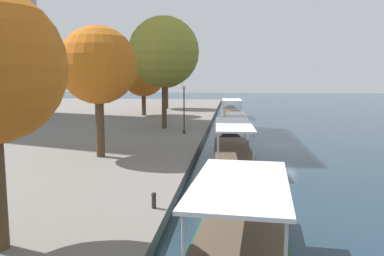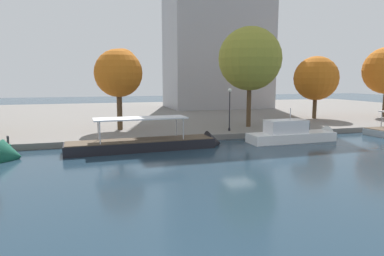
{
  "view_description": "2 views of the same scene",
  "coord_description": "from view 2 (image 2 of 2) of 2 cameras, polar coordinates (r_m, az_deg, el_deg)",
  "views": [
    {
      "loc": [
        -36.4,
        4.59,
        6.53
      ],
      "look_at": [
        -2.45,
        8.13,
        1.92
      ],
      "focal_mm": 36.84,
      "sensor_mm": 36.0,
      "label": 1
    },
    {
      "loc": [
        -12.17,
        -26.38,
        6.46
      ],
      "look_at": [
        -2.68,
        5.39,
        1.73
      ],
      "focal_mm": 31.73,
      "sensor_mm": 36.0,
      "label": 2
    }
  ],
  "objects": [
    {
      "name": "ground_plane",
      "position": [
        29.76,
        7.96,
        -4.5
      ],
      "size": [
        220.0,
        220.0,
        0.0
      ],
      "primitive_type": "plane",
      "color": "#1E3342"
    },
    {
      "name": "dock_promenade",
      "position": [
        62.8,
        -5.38,
        2.45
      ],
      "size": [
        120.0,
        55.0,
        0.6
      ],
      "primitive_type": "cube",
      "color": "slate",
      "rests_on": "ground_plane"
    },
    {
      "name": "tour_boat_1",
      "position": [
        31.98,
        -6.82,
        -2.98
      ],
      "size": [
        14.89,
        3.34,
        4.09
      ],
      "rotation": [
        0.0,
        0.0,
        0.04
      ],
      "color": "black",
      "rests_on": "ground_plane"
    },
    {
      "name": "motor_yacht_2",
      "position": [
        37.41,
        17.05,
        -1.24
      ],
      "size": [
        10.45,
        2.77,
        4.51
      ],
      "rotation": [
        0.0,
        0.0,
        0.02
      ],
      "color": "white",
      "rests_on": "ground_plane"
    },
    {
      "name": "mooring_bollard_0",
      "position": [
        35.66,
        -28.55,
        -1.68
      ],
      "size": [
        0.22,
        0.22,
        0.74
      ],
      "color": "#2D2D33",
      "rests_on": "dock_promenade"
    },
    {
      "name": "lamp_post",
      "position": [
        39.08,
        6.35,
        4.15
      ],
      "size": [
        0.44,
        0.44,
        4.91
      ],
      "color": "black",
      "rests_on": "dock_promenade"
    },
    {
      "name": "tree_0",
      "position": [
        55.07,
        20.24,
        7.94
      ],
      "size": [
        6.6,
        6.6,
        9.38
      ],
      "color": "#4C3823",
      "rests_on": "dock_promenade"
    },
    {
      "name": "tree_2",
      "position": [
        40.74,
        -12.01,
        9.32
      ],
      "size": [
        5.56,
        5.56,
        9.45
      ],
      "color": "#4C3823",
      "rests_on": "dock_promenade"
    },
    {
      "name": "tree_3",
      "position": [
        43.07,
        9.73,
        11.65
      ],
      "size": [
        7.78,
        7.78,
        12.3
      ],
      "color": "#4C3823",
      "rests_on": "dock_promenade"
    }
  ]
}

